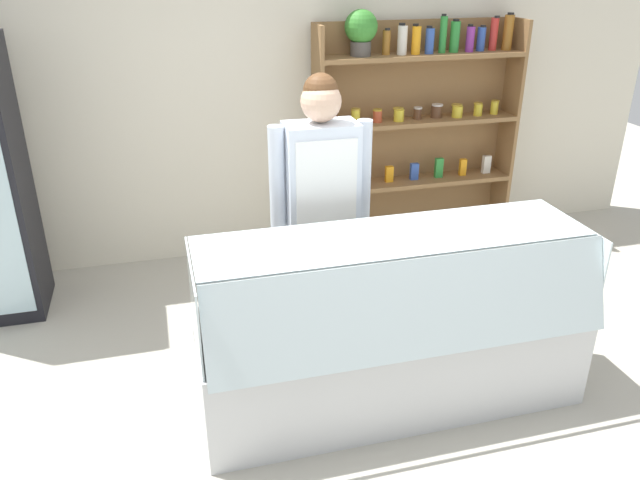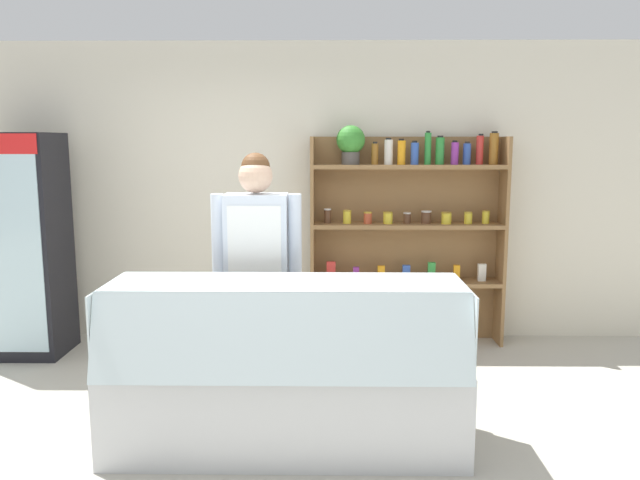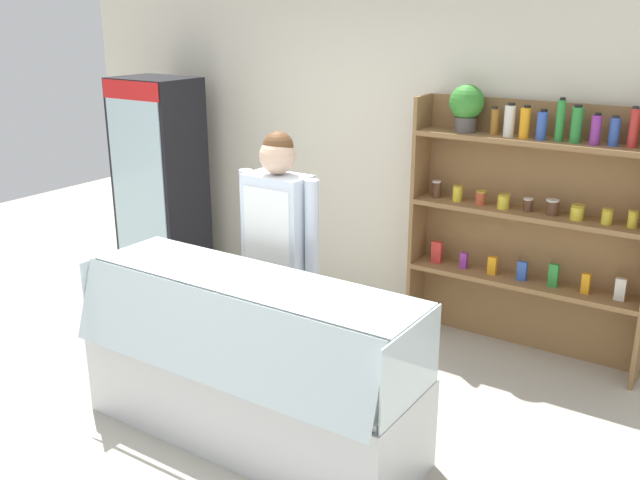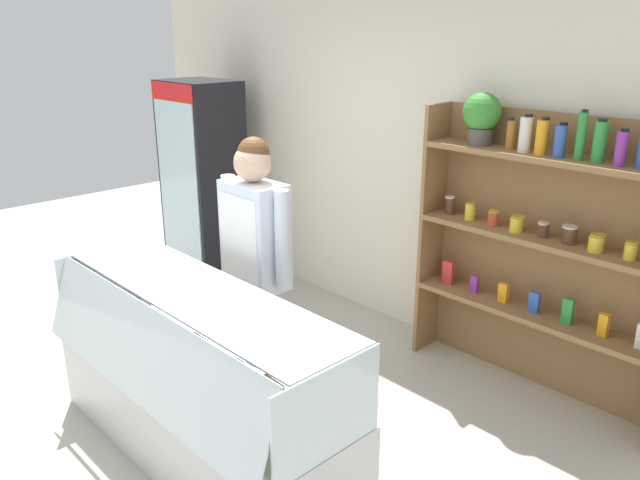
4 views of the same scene
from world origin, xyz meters
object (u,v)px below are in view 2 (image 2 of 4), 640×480
Objects in this scene: shelving_unit at (403,221)px; shop_clerk at (257,258)px; drinks_fridge at (19,246)px; deli_display_case at (285,397)px.

shelving_unit is 1.82m from shop_clerk.
deli_display_case is (2.37, -1.65, -0.63)m from drinks_fridge.
shop_clerk is at bearing -129.14° from shelving_unit.
deli_display_case is at bearing -114.42° from shelving_unit.
drinks_fridge is 2.96m from deli_display_case.
shelving_unit is 0.93× the size of deli_display_case.
drinks_fridge is 0.97× the size of shelving_unit.
drinks_fridge is at bearing 154.19° from shop_clerk.
shop_clerk is (-0.23, 0.62, 0.73)m from deli_display_case.
shelving_unit is at bearing 50.86° from shop_clerk.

